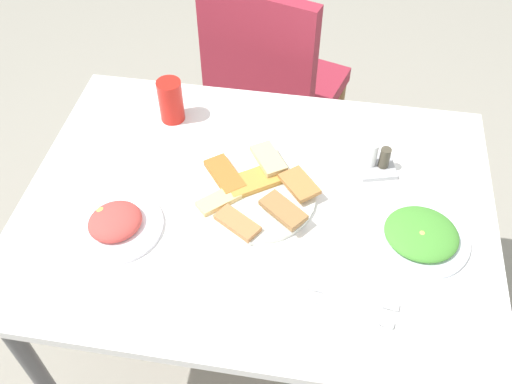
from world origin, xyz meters
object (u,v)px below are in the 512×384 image
soda_can (171,101)px  salad_plate_greens (421,235)px  dining_chair (270,81)px  spoon (352,297)px  fork (352,312)px  pide_platter (255,192)px  condiment_caddy (377,162)px  dining_table (257,223)px  paper_napkin (352,305)px  salad_plate_rice (115,223)px

soda_can → salad_plate_greens: bearing=-25.5°
dining_chair → salad_plate_greens: (0.45, -0.80, 0.23)m
soda_can → spoon: size_ratio=0.64×
dining_chair → fork: (0.31, -1.01, 0.22)m
dining_chair → pide_platter: bearing=-85.0°
spoon → condiment_caddy: size_ratio=1.74×
dining_table → pide_platter: 0.09m
soda_can → paper_napkin: bearing=-44.7°
dining_chair → condiment_caddy: bearing=-59.1°
soda_can → pide_platter: bearing=-42.4°
dining_table → soda_can: size_ratio=9.24×
pide_platter → soda_can: size_ratio=2.54×
fork → pide_platter: bearing=143.7°
spoon → pide_platter: bearing=142.0°
salad_plate_greens → salad_plate_rice: size_ratio=1.03×
dining_chair → pide_platter: 0.76m
fork → salad_plate_greens: bearing=68.7°
salad_plate_rice → spoon: bearing=-10.4°
condiment_caddy → soda_can: bearing=169.4°
dining_table → soda_can: soda_can is taller
salad_plate_greens → spoon: bearing=-128.9°
dining_table → pide_platter: pide_platter is taller
dining_table → spoon: (0.24, -0.23, 0.08)m
dining_table → condiment_caddy: (0.28, 0.16, 0.10)m
paper_napkin → pide_platter: bearing=133.0°
salad_plate_rice → condiment_caddy: bearing=26.1°
salad_plate_greens → salad_plate_rice: bearing=-173.6°
dining_chair → pide_platter: size_ratio=2.87×
pide_platter → paper_napkin: size_ratio=2.55×
soda_can → paper_napkin: size_ratio=1.00×
salad_plate_greens → salad_plate_rice: salad_plate_rice is taller
paper_napkin → spoon: (0.00, 0.02, 0.00)m
fork → condiment_caddy: 0.43m
paper_napkin → condiment_caddy: size_ratio=1.10×
salad_plate_rice → salad_plate_greens: bearing=6.4°
soda_can → fork: 0.74m
dining_table → salad_plate_rice: size_ratio=5.23×
pide_platter → condiment_caddy: condiment_caddy is taller
fork → dining_table: bearing=144.9°
dining_table → paper_napkin: 0.35m
salad_plate_rice → soda_can: size_ratio=1.77×
soda_can → dining_chair: bearing=67.0°
salad_plate_rice → paper_napkin: (0.55, -0.12, -0.01)m
dining_table → salad_plate_greens: 0.40m
salad_plate_greens → spoon: 0.23m
dining_table → fork: (0.24, -0.26, 0.08)m
salad_plate_greens → fork: salad_plate_greens is taller
soda_can → fork: size_ratio=0.70×
fork → spoon: (0.00, 0.04, 0.00)m
dining_chair → spoon: bearing=-72.3°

